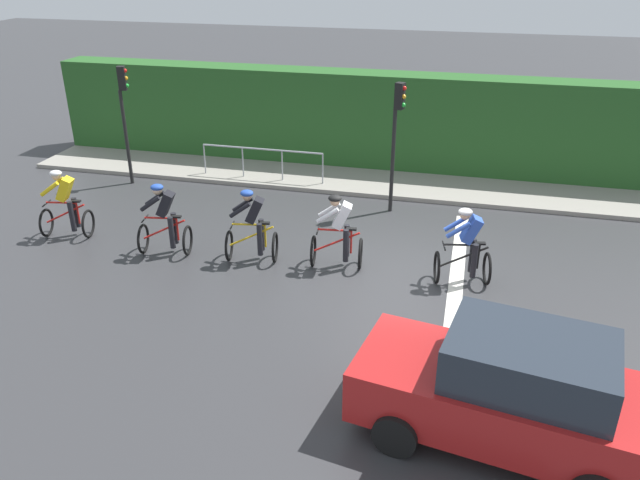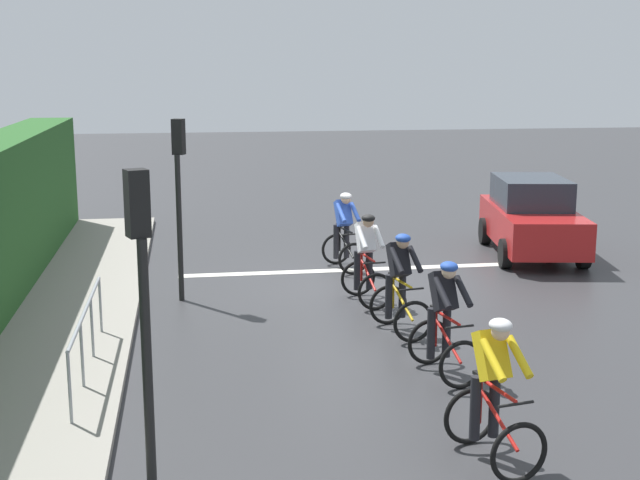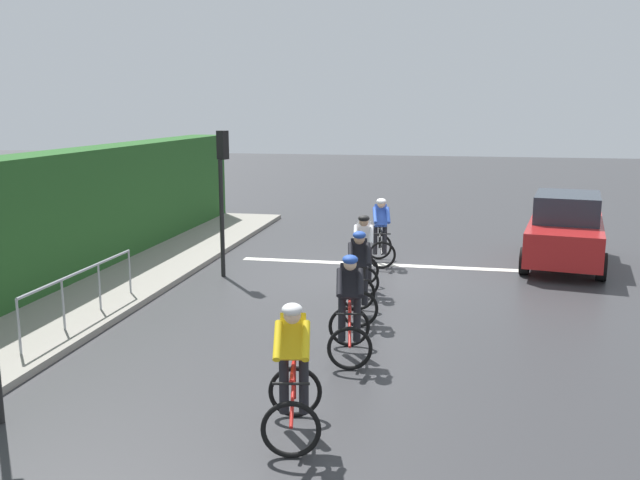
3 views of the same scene
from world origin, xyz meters
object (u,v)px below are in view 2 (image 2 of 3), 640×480
(traffic_light_near_crossing, at_px, (179,181))
(pedestrian_railing_kerbside, at_px, (86,324))
(cyclist_second, at_px, (444,321))
(car_red, at_px, (532,217))
(cyclist_lead, at_px, (493,393))
(cyclist_trailing, at_px, (344,232))
(cyclist_mid, at_px, (400,285))
(cyclist_fourth, at_px, (366,260))
(traffic_light_far_junction, at_px, (142,287))

(traffic_light_near_crossing, distance_m, pedestrian_railing_kerbside, 4.42)
(cyclist_second, bearing_deg, car_red, -120.51)
(cyclist_lead, distance_m, car_red, 10.92)
(cyclist_trailing, bearing_deg, cyclist_lead, 89.67)
(cyclist_second, relative_size, car_red, 0.38)
(cyclist_mid, height_order, cyclist_fourth, same)
(cyclist_fourth, bearing_deg, cyclist_trailing, -91.72)
(pedestrian_railing_kerbside, bearing_deg, cyclist_second, 172.93)
(cyclist_second, bearing_deg, cyclist_trailing, -88.11)
(cyclist_second, height_order, cyclist_fourth, same)
(cyclist_mid, bearing_deg, traffic_light_near_crossing, -36.51)
(cyclist_mid, distance_m, cyclist_fourth, 1.88)
(cyclist_mid, height_order, cyclist_trailing, same)
(cyclist_lead, bearing_deg, traffic_light_far_junction, 5.36)
(cyclist_lead, relative_size, pedestrian_railing_kerbside, 0.46)
(cyclist_mid, distance_m, traffic_light_far_junction, 6.46)
(traffic_light_near_crossing, bearing_deg, cyclist_mid, 143.49)
(pedestrian_railing_kerbside, bearing_deg, cyclist_trailing, -128.45)
(cyclist_lead, xyz_separation_m, cyclist_second, (-0.27, -2.67, 0.00))
(cyclist_mid, xyz_separation_m, cyclist_fourth, (0.16, -1.87, 0.00))
(cyclist_mid, xyz_separation_m, car_red, (-4.41, -5.25, 0.08))
(cyclist_trailing, height_order, car_red, car_red)
(cyclist_trailing, distance_m, car_red, 4.55)
(cyclist_fourth, height_order, traffic_light_near_crossing, traffic_light_near_crossing)
(cyclist_mid, bearing_deg, pedestrian_railing_kerbside, 16.30)
(cyclist_mid, bearing_deg, cyclist_lead, 88.37)
(car_red, bearing_deg, traffic_light_far_junction, 51.35)
(cyclist_mid, relative_size, traffic_light_far_junction, 0.50)
(cyclist_fourth, xyz_separation_m, pedestrian_railing_kerbside, (4.62, 3.27, -0.00))
(cyclist_lead, bearing_deg, car_red, -114.59)
(cyclist_fourth, bearing_deg, cyclist_second, 94.35)
(car_red, height_order, pedestrian_railing_kerbside, car_red)
(cyclist_second, distance_m, traffic_light_far_junction, 5.16)
(cyclist_lead, height_order, cyclist_mid, same)
(cyclist_second, distance_m, traffic_light_near_crossing, 6.02)
(cyclist_fourth, distance_m, pedestrian_railing_kerbside, 5.66)
(cyclist_lead, bearing_deg, pedestrian_railing_kerbside, -35.24)
(cyclist_mid, height_order, car_red, car_red)
(cyclist_mid, height_order, traffic_light_near_crossing, traffic_light_near_crossing)
(cyclist_second, height_order, traffic_light_far_junction, traffic_light_far_junction)
(cyclist_trailing, bearing_deg, traffic_light_far_junction, 68.69)
(cyclist_mid, bearing_deg, car_red, -130.05)
(cyclist_trailing, xyz_separation_m, traffic_light_near_crossing, (3.41, 1.93, 1.43))
(cyclist_lead, height_order, pedestrian_railing_kerbside, cyclist_lead)
(cyclist_trailing, relative_size, pedestrian_railing_kerbside, 0.46)
(cyclist_mid, xyz_separation_m, traffic_light_far_junction, (3.80, 5.02, 1.43))
(cyclist_mid, relative_size, cyclist_trailing, 1.00)
(cyclist_lead, distance_m, cyclist_mid, 4.68)
(traffic_light_far_junction, height_order, pedestrian_railing_kerbside, traffic_light_far_junction)
(cyclist_lead, bearing_deg, cyclist_fourth, -89.76)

